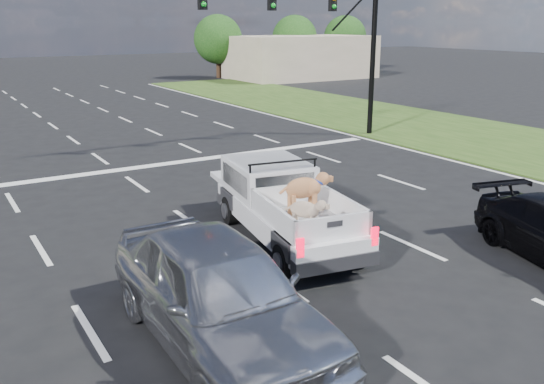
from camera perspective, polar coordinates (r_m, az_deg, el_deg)
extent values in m
plane|color=black|center=(11.96, 7.63, -6.90)|extent=(160.00, 160.00, 0.00)
cube|color=silver|center=(15.29, -23.29, -2.86)|extent=(0.12, 60.00, 0.01)
cube|color=silver|center=(16.08, -10.96, -0.86)|extent=(0.12, 60.00, 0.01)
cube|color=silver|center=(17.55, -0.25, 0.91)|extent=(0.12, 60.00, 0.01)
cube|color=silver|center=(19.54, 8.56, 2.34)|extent=(0.12, 60.00, 0.01)
cube|color=silver|center=(21.94, 15.71, 3.46)|extent=(0.15, 60.00, 0.01)
cube|color=silver|center=(20.29, -10.41, 2.78)|extent=(17.00, 0.45, 0.01)
cube|color=#254314|center=(25.14, 22.29, 4.50)|extent=(8.00, 60.00, 0.06)
cylinder|color=black|center=(25.24, 9.98, 13.47)|extent=(0.22, 0.22, 7.00)
cube|color=#BFAB92|center=(51.51, 2.87, 13.21)|extent=(12.00, 7.00, 3.60)
cylinder|color=#332114|center=(51.97, -5.31, 12.39)|extent=(0.44, 0.44, 2.16)
sphere|color=#133B10|center=(51.86, -5.38, 14.84)|extent=(4.20, 4.20, 4.20)
cylinder|color=#332114|center=(55.98, 2.22, 12.74)|extent=(0.44, 0.44, 2.16)
sphere|color=#133B10|center=(55.88, 2.25, 15.01)|extent=(4.20, 4.20, 4.20)
cylinder|color=#332114|center=(59.51, 7.16, 12.85)|extent=(0.44, 0.44, 2.16)
sphere|color=#133B10|center=(59.42, 7.24, 14.98)|extent=(4.20, 4.20, 4.20)
cylinder|color=black|center=(11.03, 1.26, -6.88)|extent=(0.36, 0.72, 0.69)
cylinder|color=black|center=(11.69, 8.39, -5.67)|extent=(0.36, 0.72, 0.69)
cylinder|color=black|center=(13.96, -4.14, -1.82)|extent=(0.36, 0.72, 0.69)
cylinder|color=black|center=(14.49, 1.77, -1.09)|extent=(0.36, 0.72, 0.69)
cube|color=silver|center=(12.70, 1.48, -2.46)|extent=(2.49, 5.00, 0.47)
cube|color=silver|center=(13.52, -0.40, 1.48)|extent=(1.99, 2.33, 0.78)
cube|color=black|center=(12.60, 1.32, 0.48)|extent=(1.38, 0.26, 0.56)
cylinder|color=black|center=(12.57, 1.11, 3.00)|extent=(1.61, 0.32, 0.05)
cube|color=black|center=(11.72, 3.55, -3.05)|extent=(1.97, 2.54, 0.05)
cube|color=silver|center=(11.34, 0.07, -2.30)|extent=(0.46, 2.28, 0.47)
cube|color=silver|center=(11.97, 6.89, -1.40)|extent=(0.46, 2.28, 0.47)
cube|color=silver|center=(10.70, 6.14, -3.57)|extent=(1.60, 0.34, 0.47)
cube|color=red|center=(10.29, 2.80, -5.56)|extent=(0.15, 0.08, 0.36)
cube|color=red|center=(10.98, 10.12, -4.35)|extent=(0.15, 0.08, 0.36)
cube|color=black|center=(10.83, 6.35, -6.93)|extent=(1.75, 0.56, 0.27)
imported|color=#A4A5AB|center=(8.70, -5.26, -9.90)|extent=(2.10, 5.08, 1.72)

